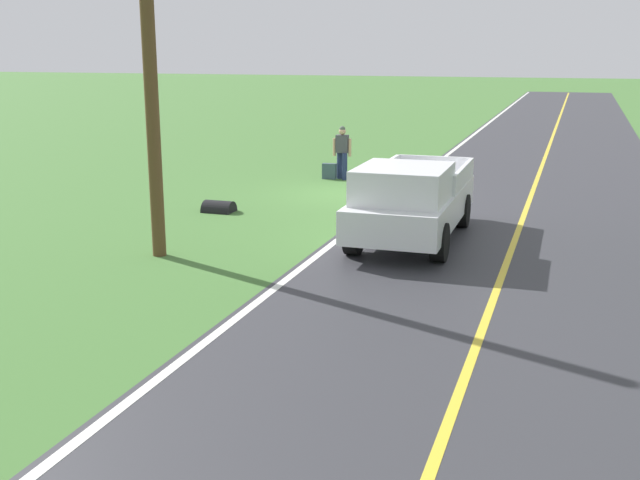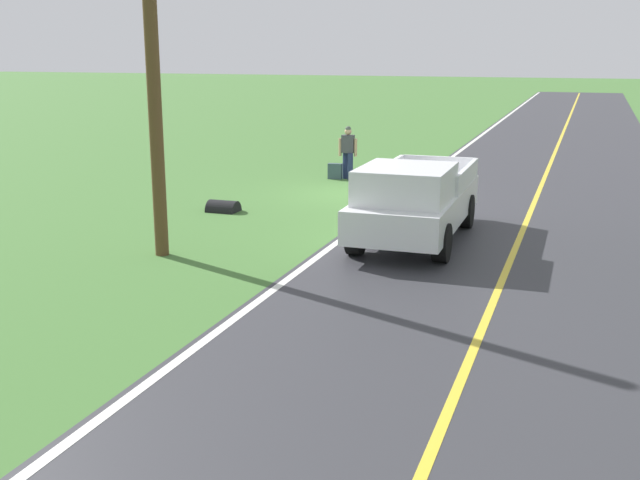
% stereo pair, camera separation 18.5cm
% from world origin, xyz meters
% --- Properties ---
extents(ground_plane, '(200.00, 200.00, 0.00)m').
position_xyz_m(ground_plane, '(0.00, 0.00, 0.00)').
color(ground_plane, '#427033').
extents(road_surface, '(7.96, 120.00, 0.00)m').
position_xyz_m(road_surface, '(-5.04, 0.00, 0.00)').
color(road_surface, '#333338').
rests_on(road_surface, ground).
extents(lane_edge_line, '(0.16, 117.60, 0.00)m').
position_xyz_m(lane_edge_line, '(-1.24, 0.00, 0.01)').
color(lane_edge_line, silver).
rests_on(lane_edge_line, ground).
extents(lane_centre_line, '(0.14, 117.60, 0.00)m').
position_xyz_m(lane_centre_line, '(-5.04, 0.00, 0.01)').
color(lane_centre_line, gold).
rests_on(lane_centre_line, ground).
extents(hitchhiker_walking, '(0.62, 0.51, 1.75)m').
position_xyz_m(hitchhiker_walking, '(1.10, -2.50, 0.98)').
color(hitchhiker_walking, navy).
rests_on(hitchhiker_walking, ground).
extents(suitcase_carried, '(0.47, 0.23, 0.51)m').
position_xyz_m(suitcase_carried, '(1.52, -2.39, 0.26)').
color(suitcase_carried, '#384C56').
rests_on(suitcase_carried, ground).
extents(pickup_truck_passing, '(2.13, 5.41, 1.82)m').
position_xyz_m(pickup_truck_passing, '(-2.81, 5.23, 0.97)').
color(pickup_truck_passing, silver).
rests_on(pickup_truck_passing, ground).
extents(utility_pole_roadside, '(0.28, 0.28, 7.58)m').
position_xyz_m(utility_pole_roadside, '(1.91, 8.01, 3.79)').
color(utility_pole_roadside, brown).
rests_on(utility_pole_roadside, ground).
extents(drainage_culvert, '(0.80, 0.60, 0.60)m').
position_xyz_m(drainage_culvert, '(2.67, 3.60, 0.00)').
color(drainage_culvert, black).
rests_on(drainage_culvert, ground).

